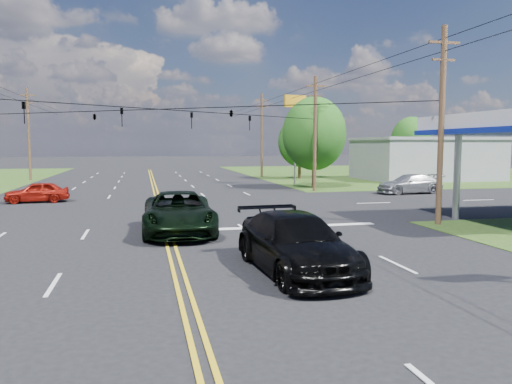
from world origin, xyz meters
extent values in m
plane|color=black|center=(0.00, 12.00, 0.00)|extent=(280.00, 280.00, 0.00)
cube|color=#294315|center=(35.00, 44.00, 0.00)|extent=(46.00, 48.00, 0.03)
cube|color=silver|center=(5.00, 4.00, 0.00)|extent=(10.00, 0.50, 0.02)
cube|color=gray|center=(30.00, 32.00, 2.20)|extent=(14.00, 10.00, 4.40)
cylinder|color=#A5A5AA|center=(15.00, 4.50, 2.33)|extent=(0.36, 0.36, 4.65)
cylinder|color=#47351E|center=(13.00, 3.00, 4.75)|extent=(0.28, 0.28, 9.50)
cube|color=#47351E|center=(13.00, 3.00, 8.70)|extent=(1.60, 0.12, 0.12)
cube|color=#47351E|center=(13.00, 3.00, 7.90)|extent=(1.20, 0.10, 0.10)
cylinder|color=#47351E|center=(13.00, 21.00, 4.75)|extent=(0.28, 0.28, 9.50)
cube|color=#47351E|center=(13.00, 21.00, 8.70)|extent=(1.60, 0.12, 0.12)
cube|color=#47351E|center=(13.00, 21.00, 7.90)|extent=(1.20, 0.10, 0.10)
cylinder|color=#47351E|center=(-13.00, 40.00, 5.00)|extent=(0.28, 0.28, 10.00)
cube|color=#47351E|center=(-13.00, 40.00, 9.20)|extent=(1.60, 0.12, 0.12)
cube|color=#47351E|center=(-13.00, 40.00, 8.40)|extent=(1.20, 0.10, 0.10)
cylinder|color=#47351E|center=(13.00, 40.00, 5.00)|extent=(0.28, 0.28, 10.00)
cube|color=#47351E|center=(13.00, 40.00, 9.20)|extent=(1.60, 0.12, 0.12)
cube|color=#47351E|center=(13.00, 40.00, 8.40)|extent=(1.20, 0.10, 0.10)
imported|color=black|center=(-6.50, 7.50, 5.42)|extent=(0.17, 0.21, 1.05)
imported|color=black|center=(-2.08, 10.56, 5.42)|extent=(0.17, 0.21, 1.05)
imported|color=black|center=(2.08, 13.44, 5.42)|extent=(0.17, 0.21, 1.05)
imported|color=black|center=(6.50, 16.50, 5.42)|extent=(0.17, 0.21, 1.05)
imported|color=black|center=(-3.90, 14.70, 5.70)|extent=(1.24, 0.26, 0.50)
imported|color=black|center=(3.90, 9.30, 5.70)|extent=(1.24, 0.26, 0.50)
cylinder|color=black|center=(13.00, 10.00, 8.90)|extent=(0.04, 100.00, 0.04)
cylinder|color=black|center=(13.00, 10.00, 8.30)|extent=(0.04, 100.00, 0.04)
cylinder|color=#47351E|center=(14.00, 24.00, 1.65)|extent=(0.36, 0.36, 3.30)
ellipsoid|color=#165519|center=(14.00, 24.00, 4.88)|extent=(5.70, 5.70, 6.60)
cylinder|color=#47351E|center=(16.50, 36.00, 1.43)|extent=(0.36, 0.36, 2.86)
ellipsoid|color=#165519|center=(16.50, 36.00, 4.23)|extent=(4.94, 4.94, 5.72)
cylinder|color=#47351E|center=(34.00, 42.00, 1.54)|extent=(0.36, 0.36, 3.08)
ellipsoid|color=#165519|center=(34.00, 42.00, 4.55)|extent=(5.32, 5.32, 6.16)
imported|color=black|center=(0.50, 3.50, 0.91)|extent=(3.24, 6.67, 1.83)
imported|color=black|center=(3.53, -4.07, 0.89)|extent=(2.92, 6.29, 1.78)
imported|color=maroon|center=(-8.01, 17.50, 0.70)|extent=(4.25, 2.02, 1.40)
imported|color=#9C9CA0|center=(19.78, 17.50, 0.78)|extent=(5.50, 2.53, 1.56)
cylinder|color=#A5A5AA|center=(13.42, 27.91, 4.32)|extent=(0.20, 0.20, 8.64)
cube|color=orange|center=(13.42, 27.91, 8.04)|extent=(2.36, 0.88, 1.19)
camera|label=1|loc=(-1.00, -18.50, 3.90)|focal=35.00mm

